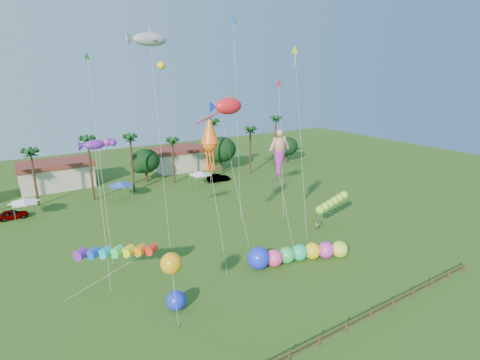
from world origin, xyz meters
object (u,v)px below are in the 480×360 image
car_b (219,178)px  caterpillar_inflatable (295,254)px  blue_ball (176,301)px  spectator_b (318,225)px  car_a (12,214)px

car_b → caterpillar_inflatable: size_ratio=0.37×
car_b → blue_ball: size_ratio=2.40×
car_b → spectator_b: spectator_b is taller
spectator_b → blue_ball: bearing=-127.6°
spectator_b → car_a: bearing=179.9°
caterpillar_inflatable → car_b: bearing=91.4°
car_a → car_b: 34.31m
spectator_b → caterpillar_inflatable: size_ratio=0.15×
caterpillar_inflatable → blue_ball: 14.52m
car_b → blue_ball: blue_ball is taller
blue_ball → caterpillar_inflatable: bearing=3.6°
car_b → blue_ball: bearing=149.4°
spectator_b → caterpillar_inflatable: 9.45m
car_a → blue_ball: 34.40m
car_a → spectator_b: (33.94, -26.73, 0.18)m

